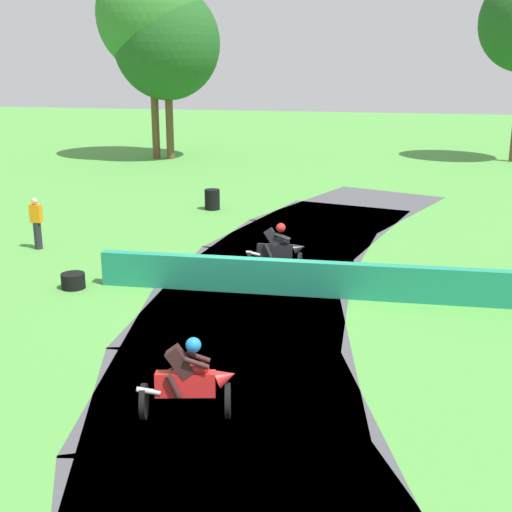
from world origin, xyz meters
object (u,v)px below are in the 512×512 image
motorcycle_chase_red (190,380)px  tire_stack_mid_a (73,281)px  track_marshal (37,223)px  motorcycle_lead_black (278,249)px  tire_stack_near (212,199)px

motorcycle_chase_red → tire_stack_mid_a: (-4.93, 5.74, -0.46)m
motorcycle_chase_red → track_marshal: 11.92m
motorcycle_lead_black → track_marshal: bearing=174.0°
motorcycle_chase_red → tire_stack_near: (-3.87, 15.75, -0.26)m
motorcycle_lead_black → tire_stack_mid_a: 5.60m
motorcycle_chase_red → tire_stack_near: bearing=103.8°
tire_stack_near → tire_stack_mid_a: bearing=-96.0°
motorcycle_chase_red → tire_stack_mid_a: bearing=130.7°
tire_stack_mid_a → tire_stack_near: bearing=84.0°
motorcycle_chase_red → tire_stack_mid_a: size_ratio=2.71×
tire_stack_near → motorcycle_chase_red: bearing=-76.2°
motorcycle_lead_black → motorcycle_chase_red: motorcycle_chase_red is taller
track_marshal → tire_stack_near: bearing=60.0°
tire_stack_mid_a → track_marshal: bearing=130.1°
motorcycle_lead_black → motorcycle_chase_red: (-0.05, -8.25, 0.01)m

